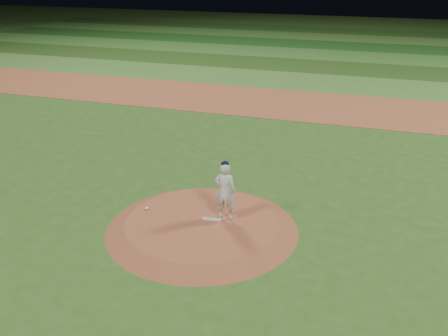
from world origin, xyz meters
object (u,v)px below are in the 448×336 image
(pitching_rubber, at_px, (212,219))
(pitcher_on_mound, at_px, (225,191))
(rosin_bag, at_px, (147,208))
(pitchers_mound, at_px, (202,225))

(pitching_rubber, relative_size, pitcher_on_mound, 0.31)
(pitching_rubber, distance_m, pitcher_on_mound, 0.95)
(rosin_bag, distance_m, pitcher_on_mound, 2.54)
(pitchers_mound, xyz_separation_m, rosin_bag, (-1.83, 0.17, 0.16))
(rosin_bag, bearing_deg, pitcher_on_mound, 5.39)
(rosin_bag, xyz_separation_m, pitcher_on_mound, (2.39, 0.23, 0.84))
(pitchers_mound, bearing_deg, pitching_rubber, 33.72)
(pitchers_mound, relative_size, pitching_rubber, 9.96)
(pitchers_mound, xyz_separation_m, pitching_rubber, (0.24, 0.16, 0.14))
(rosin_bag, height_order, pitcher_on_mound, pitcher_on_mound)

